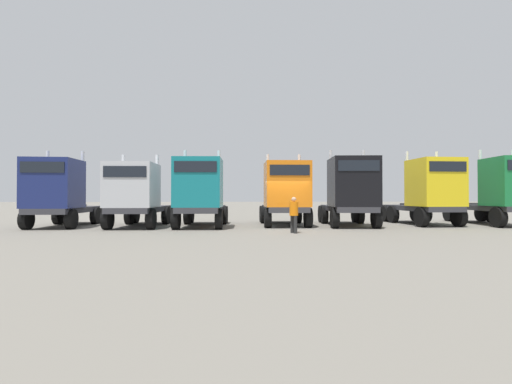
{
  "coord_description": "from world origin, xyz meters",
  "views": [
    {
      "loc": [
        -3.02,
        -18.56,
        1.68
      ],
      "look_at": [
        -1.41,
        2.51,
        1.96
      ],
      "focal_mm": 25.17,
      "sensor_mm": 36.0,
      "label": 1
    }
  ],
  "objects_px": {
    "semi_truck_yellow": "(429,191)",
    "visitor_in_hivis": "(294,212)",
    "semi_truck_black": "(351,191)",
    "semi_truck_silver": "(136,194)",
    "semi_truck_navy": "(59,192)",
    "semi_truck_orange": "(285,193)",
    "semi_truck_green": "(504,191)",
    "semi_truck_teal": "(200,192)"
  },
  "relations": [
    {
      "from": "visitor_in_hivis",
      "to": "semi_truck_orange",
      "type": "bearing_deg",
      "value": 64.62
    },
    {
      "from": "semi_truck_teal",
      "to": "semi_truck_black",
      "type": "height_order",
      "value": "semi_truck_black"
    },
    {
      "from": "semi_truck_navy",
      "to": "visitor_in_hivis",
      "type": "xyz_separation_m",
      "value": [
        12.24,
        -3.92,
        -0.96
      ]
    },
    {
      "from": "semi_truck_black",
      "to": "semi_truck_green",
      "type": "relative_size",
      "value": 0.91
    },
    {
      "from": "semi_truck_teal",
      "to": "visitor_in_hivis",
      "type": "distance_m",
      "value": 5.67
    },
    {
      "from": "semi_truck_teal",
      "to": "semi_truck_green",
      "type": "bearing_deg",
      "value": 92.75
    },
    {
      "from": "semi_truck_navy",
      "to": "semi_truck_silver",
      "type": "distance_m",
      "value": 4.24
    },
    {
      "from": "semi_truck_teal",
      "to": "semi_truck_navy",
      "type": "bearing_deg",
      "value": -91.68
    },
    {
      "from": "semi_truck_silver",
      "to": "semi_truck_navy",
      "type": "bearing_deg",
      "value": -92.88
    },
    {
      "from": "semi_truck_black",
      "to": "semi_truck_yellow",
      "type": "relative_size",
      "value": 1.04
    },
    {
      "from": "semi_truck_black",
      "to": "semi_truck_silver",
      "type": "bearing_deg",
      "value": -85.34
    },
    {
      "from": "semi_truck_silver",
      "to": "semi_truck_black",
      "type": "distance_m",
      "value": 11.84
    },
    {
      "from": "semi_truck_silver",
      "to": "semi_truck_green",
      "type": "relative_size",
      "value": 0.91
    },
    {
      "from": "semi_truck_teal",
      "to": "semi_truck_orange",
      "type": "bearing_deg",
      "value": 101.41
    },
    {
      "from": "semi_truck_yellow",
      "to": "visitor_in_hivis",
      "type": "xyz_separation_m",
      "value": [
        -8.72,
        -3.77,
        -1.04
      ]
    },
    {
      "from": "semi_truck_silver",
      "to": "semi_truck_teal",
      "type": "distance_m",
      "value": 3.49
    },
    {
      "from": "semi_truck_yellow",
      "to": "visitor_in_hivis",
      "type": "relative_size",
      "value": 3.45
    },
    {
      "from": "semi_truck_silver",
      "to": "semi_truck_orange",
      "type": "height_order",
      "value": "semi_truck_orange"
    },
    {
      "from": "semi_truck_teal",
      "to": "visitor_in_hivis",
      "type": "xyz_separation_m",
      "value": [
        4.54,
        -3.26,
        -0.96
      ]
    },
    {
      "from": "semi_truck_navy",
      "to": "semi_truck_black",
      "type": "xyz_separation_m",
      "value": [
        16.06,
        -0.68,
        0.09
      ]
    },
    {
      "from": "semi_truck_green",
      "to": "visitor_in_hivis",
      "type": "bearing_deg",
      "value": -71.23
    },
    {
      "from": "semi_truck_teal",
      "to": "visitor_in_hivis",
      "type": "bearing_deg",
      "value": 57.51
    },
    {
      "from": "semi_truck_teal",
      "to": "semi_truck_black",
      "type": "bearing_deg",
      "value": 93.1
    },
    {
      "from": "semi_truck_navy",
      "to": "semi_truck_green",
      "type": "height_order",
      "value": "semi_truck_green"
    },
    {
      "from": "semi_truck_navy",
      "to": "semi_truck_orange",
      "type": "xyz_separation_m",
      "value": [
        12.47,
        0.03,
        -0.02
      ]
    },
    {
      "from": "semi_truck_silver",
      "to": "semi_truck_orange",
      "type": "xyz_separation_m",
      "value": [
        8.25,
        0.42,
        0.08
      ]
    },
    {
      "from": "semi_truck_navy",
      "to": "semi_truck_yellow",
      "type": "distance_m",
      "value": 20.96
    },
    {
      "from": "semi_truck_teal",
      "to": "semi_truck_orange",
      "type": "height_order",
      "value": "semi_truck_teal"
    },
    {
      "from": "semi_truck_green",
      "to": "visitor_in_hivis",
      "type": "xyz_separation_m",
      "value": [
        -12.8,
        -3.12,
        -1.04
      ]
    },
    {
      "from": "semi_truck_navy",
      "to": "semi_truck_silver",
      "type": "bearing_deg",
      "value": 83.84
    },
    {
      "from": "semi_truck_black",
      "to": "semi_truck_yellow",
      "type": "distance_m",
      "value": 4.93
    },
    {
      "from": "semi_truck_silver",
      "to": "semi_truck_teal",
      "type": "bearing_deg",
      "value": 88.17
    },
    {
      "from": "semi_truck_navy",
      "to": "semi_truck_silver",
      "type": "relative_size",
      "value": 0.99
    },
    {
      "from": "semi_truck_navy",
      "to": "semi_truck_black",
      "type": "relative_size",
      "value": 0.99
    },
    {
      "from": "semi_truck_silver",
      "to": "semi_truck_black",
      "type": "xyz_separation_m",
      "value": [
        11.83,
        -0.28,
        0.19
      ]
    },
    {
      "from": "semi_truck_black",
      "to": "visitor_in_hivis",
      "type": "relative_size",
      "value": 3.58
    },
    {
      "from": "semi_truck_teal",
      "to": "semi_truck_green",
      "type": "relative_size",
      "value": 0.92
    },
    {
      "from": "semi_truck_teal",
      "to": "semi_truck_yellow",
      "type": "distance_m",
      "value": 13.26
    },
    {
      "from": "semi_truck_navy",
      "to": "visitor_in_hivis",
      "type": "height_order",
      "value": "semi_truck_navy"
    },
    {
      "from": "semi_truck_yellow",
      "to": "semi_truck_teal",
      "type": "bearing_deg",
      "value": -88.92
    },
    {
      "from": "semi_truck_green",
      "to": "visitor_in_hivis",
      "type": "relative_size",
      "value": 3.92
    },
    {
      "from": "semi_truck_orange",
      "to": "semi_truck_black",
      "type": "distance_m",
      "value": 3.65
    }
  ]
}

